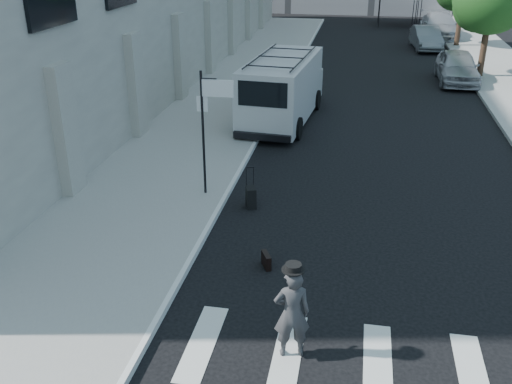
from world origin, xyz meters
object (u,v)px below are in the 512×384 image
at_px(briefcase, 266,260).
at_px(parked_car_c, 439,26).
at_px(suitcase, 251,197).
at_px(parked_car_b, 426,38).
at_px(parked_car_a, 457,67).
at_px(businessman, 292,313).
at_px(cargo_van, 283,88).

distance_m(briefcase, parked_car_c, 33.61).
xyz_separation_m(briefcase, suitcase, (-0.93, 2.99, 0.13)).
distance_m(briefcase, parked_car_b, 28.69).
xyz_separation_m(briefcase, parked_car_b, (5.78, 28.09, 0.55)).
relative_size(parked_car_a, parked_car_b, 1.07).
relative_size(businessman, parked_car_b, 0.40).
height_order(suitcase, parked_car_a, parked_car_a).
xyz_separation_m(briefcase, cargo_van, (-1.21, 11.16, 1.12)).
height_order(briefcase, parked_car_a, parked_car_a).
height_order(briefcase, suitcase, suitcase).
height_order(businessman, cargo_van, cargo_van).
relative_size(suitcase, parked_car_c, 0.19).
xyz_separation_m(suitcase, cargo_van, (-0.28, 8.17, 0.99)).
bearing_deg(briefcase, parked_car_b, 53.01).
xyz_separation_m(businessman, parked_car_a, (5.62, 21.85, -0.09)).
relative_size(parked_car_b, parked_car_c, 0.75).
xyz_separation_m(businessman, briefcase, (-0.92, 2.82, -0.71)).
bearing_deg(parked_car_c, cargo_van, -112.38).
bearing_deg(parked_car_b, parked_car_a, -90.23).
bearing_deg(suitcase, parked_car_b, 55.65).
bearing_deg(cargo_van, suitcase, -83.20).
distance_m(businessman, parked_car_b, 31.30).
bearing_deg(businessman, suitcase, -86.49).
bearing_deg(parked_car_a, parked_car_c, 88.07).
bearing_deg(parked_car_b, suitcase, -109.97).
bearing_deg(suitcase, parked_car_a, 45.65).
height_order(briefcase, parked_car_b, parked_car_b).
relative_size(briefcase, cargo_van, 0.06).
height_order(suitcase, cargo_van, cargo_van).
xyz_separation_m(parked_car_a, parked_car_b, (-0.76, 9.06, -0.07)).
height_order(briefcase, parked_car_c, parked_car_c).
distance_m(suitcase, parked_car_b, 25.99).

